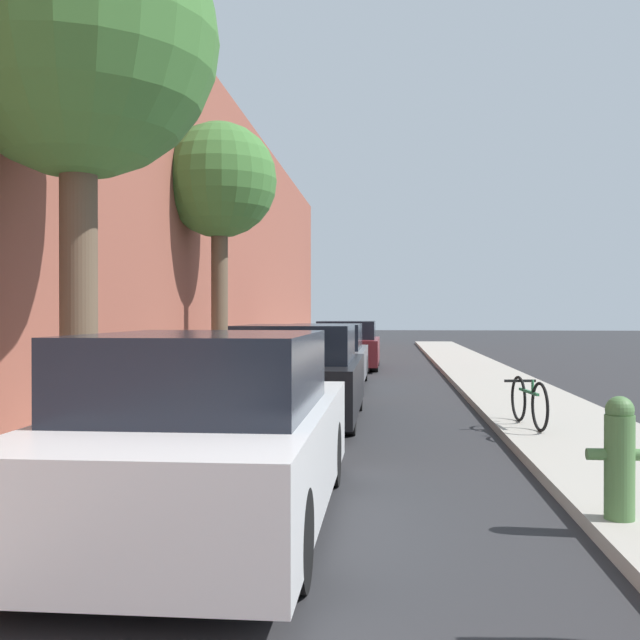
# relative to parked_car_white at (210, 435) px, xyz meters

# --- Properties ---
(ground_plane) EXTENTS (120.00, 120.00, 0.00)m
(ground_plane) POSITION_rel_parked_car_white_xyz_m (0.95, 9.82, -0.70)
(ground_plane) COLOR #28282B
(sidewalk_left) EXTENTS (2.00, 52.00, 0.12)m
(sidewalk_left) POSITION_rel_parked_car_white_xyz_m (-1.95, 9.82, -0.64)
(sidewalk_left) COLOR #9E998E
(sidewalk_left) RESTS_ON ground
(sidewalk_right) EXTENTS (2.00, 52.00, 0.12)m
(sidewalk_right) POSITION_rel_parked_car_white_xyz_m (3.85, 9.82, -0.64)
(sidewalk_right) COLOR #9E998E
(sidewalk_right) RESTS_ON ground
(building_facade_left) EXTENTS (0.70, 52.00, 7.65)m
(building_facade_left) POSITION_rel_parked_car_white_xyz_m (-3.30, 9.82, 3.12)
(building_facade_left) COLOR brown
(building_facade_left) RESTS_ON ground
(parked_car_white) EXTENTS (1.83, 4.38, 1.49)m
(parked_car_white) POSITION_rel_parked_car_white_xyz_m (0.00, 0.00, 0.00)
(parked_car_white) COLOR black
(parked_car_white) RESTS_ON ground
(parked_car_black) EXTENTS (1.87, 4.16, 1.47)m
(parked_car_black) POSITION_rel_parked_car_white_xyz_m (0.00, 5.62, -0.01)
(parked_car_black) COLOR black
(parked_car_black) RESTS_ON ground
(parked_car_grey) EXTENTS (1.80, 4.47, 1.41)m
(parked_car_grey) POSITION_rel_parked_car_white_xyz_m (-0.04, 11.10, -0.03)
(parked_car_grey) COLOR black
(parked_car_grey) RESTS_ON ground
(parked_car_maroon) EXTENTS (1.88, 4.18, 1.43)m
(parked_car_maroon) POSITION_rel_parked_car_white_xyz_m (0.15, 16.62, -0.02)
(parked_car_maroon) COLOR black
(parked_car_maroon) RESTS_ON ground
(street_tree_near) EXTENTS (2.96, 2.96, 5.91)m
(street_tree_near) POSITION_rel_parked_car_white_xyz_m (-1.87, 1.92, 3.80)
(street_tree_near) COLOR brown
(street_tree_near) RESTS_ON sidewalk_left
(street_tree_far) EXTENTS (2.45, 2.45, 5.60)m
(street_tree_far) POSITION_rel_parked_car_white_xyz_m (-2.21, 9.97, 3.72)
(street_tree_far) COLOR brown
(street_tree_far) RESTS_ON sidewalk_left
(fire_hydrant) EXTENTS (0.47, 0.22, 0.91)m
(fire_hydrant) POSITION_rel_parked_car_white_xyz_m (3.08, 0.01, -0.11)
(fire_hydrant) COLOR #47703D
(fire_hydrant) RESTS_ON sidewalk_right
(bicycle) EXTENTS (0.44, 1.57, 0.64)m
(bicycle) POSITION_rel_parked_car_white_xyz_m (3.27, 4.61, -0.25)
(bicycle) COLOR black
(bicycle) RESTS_ON sidewalk_right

